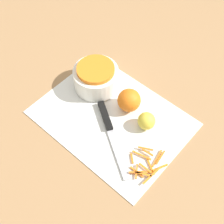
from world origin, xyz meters
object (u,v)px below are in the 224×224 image
at_px(knife, 108,124).
at_px(lemon, 146,121).
at_px(orange_left, 129,100).
at_px(bowl_speckled, 96,77).

distance_m(knife, lemon, 0.12).
xyz_separation_m(knife, orange_left, (0.00, 0.10, 0.03)).
bearing_deg(bowl_speckled, lemon, -4.71).
bearing_deg(lemon, bowl_speckled, 175.29).
relative_size(bowl_speckled, lemon, 2.74).
height_order(bowl_speckled, knife, bowl_speckled).
bearing_deg(knife, bowl_speckled, 177.03).
height_order(knife, lemon, lemon).
xyz_separation_m(bowl_speckled, orange_left, (0.14, 0.00, -0.00)).
bearing_deg(orange_left, knife, -91.42).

